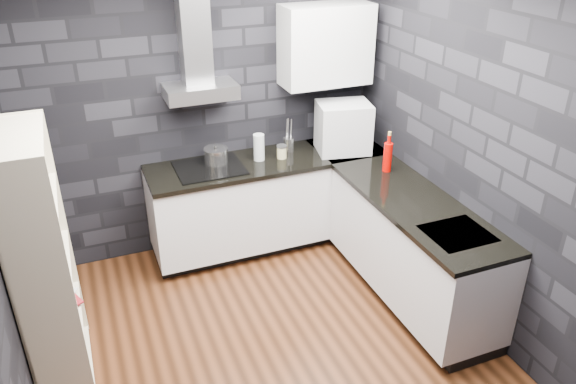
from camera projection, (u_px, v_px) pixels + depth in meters
ground at (267, 342)px, 4.27m from camera, size 3.20×3.20×0.00m
wall_back at (202, 107)px, 4.98m from camera, size 3.20×0.05×2.70m
wall_front at (396, 347)px, 2.31m from camera, size 3.20×0.05×2.70m
wall_right at (469, 147)px, 4.18m from camera, size 0.05×3.20×2.70m
toekick_back at (269, 236)px, 5.51m from camera, size 2.18×0.50×0.10m
toekick_right at (411, 289)px, 4.77m from camera, size 0.50×1.78×0.10m
counter_back_cab at (269, 200)px, 5.28m from camera, size 2.20×0.60×0.76m
counter_right_cab at (412, 247)px, 4.56m from camera, size 0.60×1.80×0.76m
counter_back_top at (269, 161)px, 5.09m from camera, size 2.20×0.62×0.04m
counter_right_top at (416, 204)px, 4.37m from camera, size 0.62×1.80×0.04m
counter_corner_top at (347, 148)px, 5.36m from camera, size 0.62×0.62×0.04m
hood_body at (201, 91)px, 4.71m from camera, size 0.60×0.34×0.12m
hood_chimney at (194, 28)px, 4.53m from camera, size 0.24×0.20×0.90m
upper_cabinet at (326, 45)px, 4.95m from camera, size 0.80×0.35×0.70m
cooktop at (210, 168)px, 4.91m from camera, size 0.58×0.50×0.01m
sink_rim at (458, 234)px, 3.96m from camera, size 0.44×0.40×0.01m
pot at (216, 156)px, 4.96m from camera, size 0.21×0.21×0.12m
glass_vase at (259, 147)px, 5.02m from camera, size 0.10×0.10×0.24m
storage_jar at (282, 152)px, 5.09m from camera, size 0.11×0.11×0.11m
utensil_crock at (288, 144)px, 5.22m from camera, size 0.10×0.10×0.13m
appliance_garage at (343, 128)px, 5.16m from camera, size 0.53×0.45×0.47m
red_bottle at (388, 157)px, 4.81m from camera, size 0.08×0.08×0.26m
bookshelf at (43, 265)px, 3.61m from camera, size 0.42×0.83×1.80m
fruit_bowl at (42, 267)px, 3.52m from camera, size 0.24×0.24×0.06m
book_red at (55, 295)px, 3.85m from camera, size 0.14×0.08×0.20m
book_second at (48, 285)px, 3.92m from camera, size 0.15×0.09×0.21m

